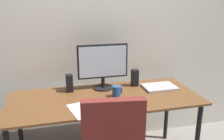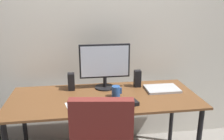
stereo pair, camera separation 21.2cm
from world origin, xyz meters
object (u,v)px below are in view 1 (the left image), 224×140
at_px(desk, 105,105).
at_px(laptop, 159,87).
at_px(monitor, 103,64).
at_px(mouse, 136,101).
at_px(keyboard, 113,106).
at_px(coffee_mug, 116,91).
at_px(speaker_right, 135,78).
at_px(speaker_left, 69,83).

distance_m(desk, laptop, 0.59).
bearing_deg(monitor, mouse, -64.62).
distance_m(keyboard, laptop, 0.64).
height_order(desk, coffee_mug, coffee_mug).
relative_size(monitor, laptop, 1.54).
bearing_deg(speaker_right, keyboard, -128.59).
distance_m(mouse, speaker_left, 0.67).
relative_size(keyboard, speaker_right, 1.71).
relative_size(laptop, speaker_left, 1.88).
bearing_deg(mouse, desk, 126.60).
bearing_deg(desk, monitor, 81.47).
distance_m(desk, speaker_right, 0.45).
xyz_separation_m(monitor, mouse, (0.20, -0.42, -0.23)).
bearing_deg(keyboard, speaker_right, 53.30).
xyz_separation_m(desk, coffee_mug, (0.11, -0.02, 0.13)).
xyz_separation_m(monitor, laptop, (0.55, -0.13, -0.24)).
xyz_separation_m(monitor, coffee_mug, (0.07, -0.24, -0.20)).
bearing_deg(coffee_mug, mouse, -55.09).
relative_size(desk, keyboard, 5.92).
distance_m(desk, keyboard, 0.24).
relative_size(keyboard, laptop, 0.91).
xyz_separation_m(mouse, speaker_left, (-0.53, 0.41, 0.07)).
bearing_deg(keyboard, mouse, 7.83).
distance_m(mouse, laptop, 0.45).
bearing_deg(speaker_right, mouse, -107.83).
bearing_deg(speaker_left, keyboard, -53.87).
relative_size(monitor, coffee_mug, 4.85).
xyz_separation_m(coffee_mug, laptop, (0.47, 0.10, -0.04)).
relative_size(monitor, speaker_right, 2.89).
relative_size(coffee_mug, speaker_right, 0.60).
distance_m(monitor, coffee_mug, 0.32).
bearing_deg(coffee_mug, keyboard, -113.59).
bearing_deg(speaker_left, mouse, -37.81).
distance_m(mouse, coffee_mug, 0.22).
xyz_separation_m(keyboard, speaker_left, (-0.31, 0.43, 0.08)).
bearing_deg(speaker_right, speaker_left, 180.00).
bearing_deg(mouse, laptop, 26.00).
bearing_deg(coffee_mug, speaker_left, 150.22).
distance_m(monitor, mouse, 0.52).
height_order(monitor, speaker_left, monitor).
bearing_deg(speaker_left, desk, -35.58).
xyz_separation_m(mouse, laptop, (0.35, 0.28, -0.01)).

